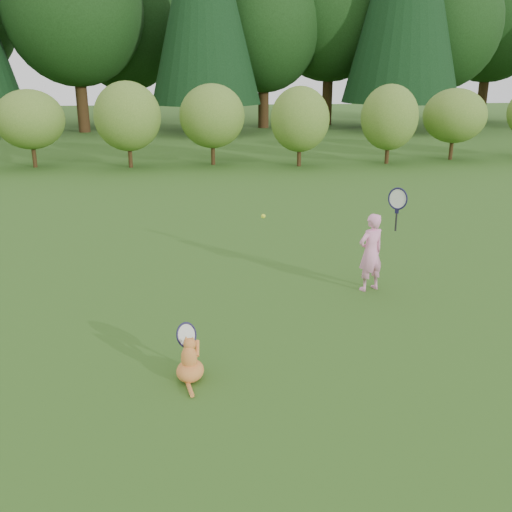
{
  "coord_description": "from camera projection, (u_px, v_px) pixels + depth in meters",
  "views": [
    {
      "loc": [
        -0.63,
        -6.61,
        3.13
      ],
      "look_at": [
        0.2,
        0.8,
        0.7
      ],
      "focal_mm": 40.0,
      "sensor_mm": 36.0,
      "label": 1
    }
  ],
  "objects": [
    {
      "name": "ground",
      "position": [
        247.0,
        328.0,
        7.28
      ],
      "size": [
        100.0,
        100.0,
        0.0
      ],
      "primitive_type": "plane",
      "color": "#2A5718",
      "rests_on": "ground"
    },
    {
      "name": "shrub_row",
      "position": [
        210.0,
        125.0,
        19.13
      ],
      "size": [
        28.0,
        3.0,
        2.8
      ],
      "primitive_type": null,
      "color": "#466F22",
      "rests_on": "ground"
    },
    {
      "name": "child",
      "position": [
        372.0,
        251.0,
        8.36
      ],
      "size": [
        0.67,
        0.45,
        1.76
      ],
      "rotation": [
        0.0,
        0.0,
        3.54
      ],
      "color": "#FF98C9",
      "rests_on": "ground"
    },
    {
      "name": "cat",
      "position": [
        190.0,
        357.0,
        6.0
      ],
      "size": [
        0.44,
        0.73,
        0.67
      ],
      "rotation": [
        0.0,
        0.0,
        -0.26
      ],
      "color": "#D35B28",
      "rests_on": "ground"
    },
    {
      "name": "tennis_ball",
      "position": [
        263.0,
        216.0,
        8.48
      ],
      "size": [
        0.07,
        0.07,
        0.07
      ],
      "color": "#D2E01A",
      "rests_on": "ground"
    }
  ]
}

